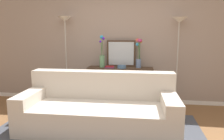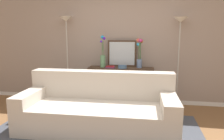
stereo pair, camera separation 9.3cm
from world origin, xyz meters
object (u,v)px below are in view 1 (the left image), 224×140
fruit_bowl (122,67)px  book_stack (110,67)px  console_table (120,79)px  vase_tall_flowers (102,57)px  book_row_under_console (102,101)px  floor_lamp_right (179,38)px  couch (99,109)px  wall_mirror (121,53)px  vase_short_flowers (139,54)px  floor_lamp_left (65,36)px

fruit_bowl → book_stack: (-0.25, 0.00, -0.01)m
console_table → vase_tall_flowers: size_ratio=2.05×
fruit_bowl → book_row_under_console: bearing=167.3°
floor_lamp_right → book_stack: size_ratio=9.59×
couch → book_row_under_console: 1.20m
wall_mirror → vase_short_flowers: (0.37, -0.11, 0.01)m
couch → floor_lamp_right: size_ratio=1.33×
vase_tall_flowers → book_stack: (0.17, -0.08, -0.20)m
wall_mirror → book_row_under_console: bearing=-161.1°
vase_tall_flowers → book_stack: bearing=-25.3°
fruit_bowl → book_row_under_console: 0.91m
vase_tall_flowers → book_row_under_console: vase_tall_flowers is taller
couch → fruit_bowl: 1.21m
console_table → couch: bearing=-100.3°
couch → book_row_under_console: size_ratio=7.63×
floor_lamp_left → wall_mirror: size_ratio=3.07×
wall_mirror → vase_tall_flowers: (-0.38, -0.15, -0.06)m
wall_mirror → book_stack: 0.41m
console_table → vase_short_flowers: (0.38, 0.03, 0.54)m
couch → console_table: 1.20m
book_stack → fruit_bowl: bearing=-0.2°
couch → fruit_bowl: bearing=76.5°
floor_lamp_right → book_row_under_console: floor_lamp_right is taller
floor_lamp_right → fruit_bowl: size_ratio=10.22×
console_table → fruit_bowl: fruit_bowl is taller
couch → floor_lamp_right: bearing=41.1°
wall_mirror → fruit_bowl: bearing=-80.6°
vase_tall_flowers → book_stack: 0.27m
floor_lamp_right → vase_tall_flowers: 1.58m
fruit_bowl → book_stack: size_ratio=0.94×
couch → floor_lamp_right: floor_lamp_right is taller
console_table → wall_mirror: bearing=88.7°
vase_short_flowers → book_row_under_console: vase_short_flowers is taller
console_table → floor_lamp_right: (1.15, 0.03, 0.87)m
couch → book_stack: size_ratio=12.80×
couch → vase_tall_flowers: (-0.17, 1.14, 0.72)m
console_table → wall_mirror: 0.55m
floor_lamp_right → console_table: bearing=-178.6°
vase_short_flowers → floor_lamp_right: bearing=0.1°
wall_mirror → fruit_bowl: wall_mirror is taller
floor_lamp_right → fruit_bowl: bearing=-173.4°
couch → book_row_under_console: (-0.19, 1.16, -0.25)m
book_row_under_console → book_stack: bearing=-27.4°
vase_tall_flowers → vase_short_flowers: (0.76, 0.04, 0.07)m
couch → console_table: (0.21, 1.16, 0.25)m
floor_lamp_right → fruit_bowl: (-1.10, -0.13, -0.59)m
couch → wall_mirror: bearing=80.6°
floor_lamp_left → book_stack: size_ratio=9.82×
vase_tall_flowers → book_stack: vase_tall_flowers is taller
floor_lamp_left → vase_short_flowers: size_ratio=3.10×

